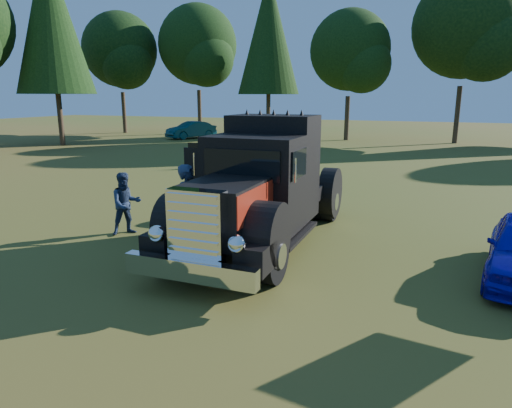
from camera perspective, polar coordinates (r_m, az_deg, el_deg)
The scene contains 6 objects.
ground at distance 8.47m, azimuth -0.16°, elevation -10.68°, with size 120.00×120.00×0.00m, color #365619.
treeline at distance 34.93m, azimuth 16.11°, elevation 19.87°, with size 67.22×24.04×13.84m.
diamond_t_truck at distance 10.62m, azimuth 0.51°, elevation 1.57°, with size 3.38×7.16×3.00m.
spectator_near at distance 10.50m, azimuth -8.35°, elevation -0.38°, with size 0.72×0.47×1.96m, color #1C1F42.
spectator_far at distance 12.00m, azimuth -15.94°, elevation 0.06°, with size 0.77×0.60×1.59m, color #1E2D46.
distant_teal_car at distance 38.57m, azimuth -8.11°, elevation 9.15°, with size 1.46×4.20×1.38m, color #0A323C.
Camera 1 is at (2.89, -7.18, 3.46)m, focal length 32.00 mm.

